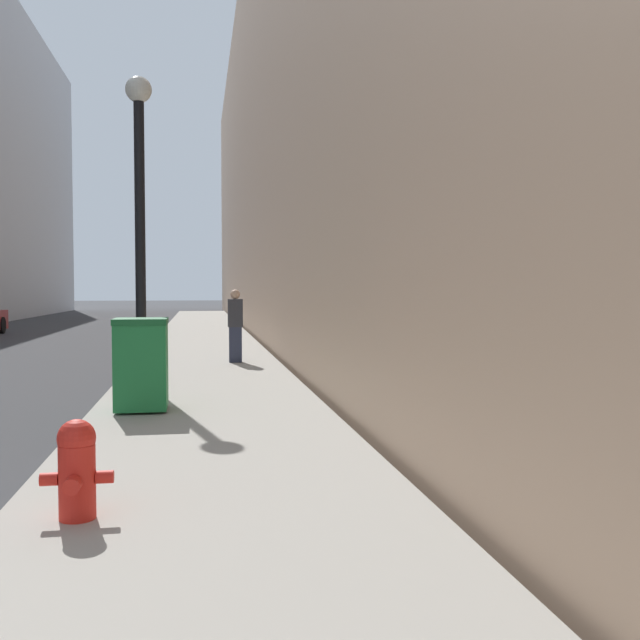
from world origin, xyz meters
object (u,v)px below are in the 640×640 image
(trash_bin, at_px, (141,364))
(lamppost, at_px, (140,207))
(fire_hydrant, at_px, (77,467))
(pedestrian_on_sidewalk, at_px, (235,326))

(trash_bin, relative_size, lamppost, 0.24)
(fire_hydrant, height_order, lamppost, lamppost)
(lamppost, relative_size, pedestrian_on_sidewalk, 3.22)
(fire_hydrant, bearing_deg, lamppost, 90.97)
(fire_hydrant, relative_size, lamppost, 0.14)
(pedestrian_on_sidewalk, bearing_deg, lamppost, -117.69)
(fire_hydrant, height_order, pedestrian_on_sidewalk, pedestrian_on_sidewalk)
(lamppost, bearing_deg, fire_hydrant, -89.03)
(lamppost, distance_m, pedestrian_on_sidewalk, 4.29)
(fire_hydrant, bearing_deg, trash_bin, 88.82)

